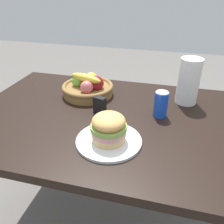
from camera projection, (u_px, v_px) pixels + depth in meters
The scene contains 8 objects.
ground_plane at pixel (112, 216), 1.51m from camera, with size 8.00×8.00×0.00m, color slate.
dining_table at pixel (112, 133), 1.18m from camera, with size 1.40×0.90×0.75m.
plate at pixel (109, 141), 0.96m from camera, with size 0.27×0.27×0.01m, color white.
sandwich at pixel (109, 127), 0.92m from camera, with size 0.15×0.15×0.12m.
soda_can at pixel (161, 104), 1.11m from camera, with size 0.07×0.07×0.13m.
fruit_basket at pixel (88, 87), 1.32m from camera, with size 0.29×0.29×0.14m.
paper_towel_roll at pixel (189, 81), 1.20m from camera, with size 0.11×0.11×0.24m, color white.
napkin_holder at pixel (100, 106), 1.13m from camera, with size 0.06×0.03×0.09m, color black.
Camera 1 is at (0.25, -0.94, 1.34)m, focal length 37.58 mm.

